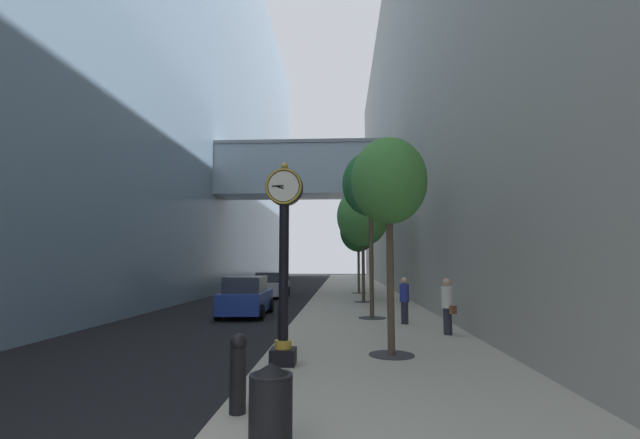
# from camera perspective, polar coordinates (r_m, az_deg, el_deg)

# --- Properties ---
(ground_plane) EXTENTS (110.00, 110.00, 0.00)m
(ground_plane) POSITION_cam_1_polar(r_m,az_deg,el_deg) (30.16, -0.69, -10.14)
(ground_plane) COLOR black
(ground_plane) RESTS_ON ground
(sidewalk_right) EXTENTS (5.90, 80.00, 0.14)m
(sidewalk_right) POSITION_cam_1_polar(r_m,az_deg,el_deg) (33.11, 4.83, -9.59)
(sidewalk_right) COLOR #ADA593
(sidewalk_right) RESTS_ON ground
(building_block_left) EXTENTS (22.44, 80.00, 33.38)m
(building_block_left) POSITION_cam_1_polar(r_m,az_deg,el_deg) (38.41, -18.76, 16.49)
(building_block_left) COLOR #758EA8
(building_block_left) RESTS_ON ground
(building_block_right) EXTENTS (9.00, 80.00, 28.12)m
(building_block_right) POSITION_cam_1_polar(r_m,az_deg,el_deg) (36.02, 16.91, 13.56)
(building_block_right) COLOR gray
(building_block_right) RESTS_ON ground
(street_clock) EXTENTS (0.84, 0.55, 4.52)m
(street_clock) POSITION_cam_1_polar(r_m,az_deg,el_deg) (9.74, -4.80, -4.25)
(street_clock) COLOR black
(street_clock) RESTS_ON sidewalk_right
(bollard_nearest) EXTENTS (0.26, 0.26, 1.17)m
(bollard_nearest) POSITION_cam_1_polar(r_m,az_deg,el_deg) (6.98, -10.79, -19.11)
(bollard_nearest) COLOR black
(bollard_nearest) RESTS_ON sidewalk_right
(bollard_third) EXTENTS (0.26, 0.26, 1.17)m
(bollard_third) POSITION_cam_1_polar(r_m,az_deg,el_deg) (11.67, -4.99, -13.67)
(bollard_third) COLOR black
(bollard_third) RESTS_ON sidewalk_right
(street_tree_near) EXTENTS (1.90, 1.90, 5.37)m
(street_tree_near) POSITION_cam_1_polar(r_m,az_deg,el_deg) (10.98, 9.09, 4.82)
(street_tree_near) COLOR #333335
(street_tree_near) RESTS_ON sidewalk_right
(street_tree_mid_near) EXTENTS (2.33, 2.33, 6.79)m
(street_tree_mid_near) POSITION_cam_1_polar(r_m,az_deg,el_deg) (17.90, 6.70, 4.58)
(street_tree_mid_near) COLOR #333335
(street_tree_mid_near) RESTS_ON sidewalk_right
(street_tree_mid_far) EXTENTS (2.94, 2.94, 6.51)m
(street_tree_mid_far) POSITION_cam_1_polar(r_m,az_deg,el_deg) (24.59, 5.68, 0.39)
(street_tree_mid_far) COLOR #333335
(street_tree_mid_far) RESTS_ON sidewalk_right
(street_tree_far) EXTENTS (2.66, 2.66, 6.01)m
(street_tree_far) POSITION_cam_1_polar(r_m,az_deg,el_deg) (31.38, 5.10, -1.53)
(street_tree_far) COLOR #333335
(street_tree_far) RESTS_ON sidewalk_right
(trash_bin) EXTENTS (0.53, 0.53, 1.05)m
(trash_bin) POSITION_cam_1_polar(r_m,az_deg,el_deg) (5.60, -6.54, -23.45)
(trash_bin) COLOR black
(trash_bin) RESTS_ON sidewalk_right
(pedestrian_walking) EXTENTS (0.48, 0.52, 1.73)m
(pedestrian_walking) POSITION_cam_1_polar(r_m,az_deg,el_deg) (14.22, 16.50, -10.77)
(pedestrian_walking) COLOR #23232D
(pedestrian_walking) RESTS_ON sidewalk_right
(pedestrian_by_clock) EXTENTS (0.47, 0.47, 1.68)m
(pedestrian_by_clock) POSITION_cam_1_polar(r_m,az_deg,el_deg) (16.27, 11.12, -10.30)
(pedestrian_by_clock) COLOR #23232D
(pedestrian_by_clock) RESTS_ON sidewalk_right
(car_blue_near) EXTENTS (2.11, 4.26, 1.74)m
(car_blue_near) POSITION_cam_1_polar(r_m,az_deg,el_deg) (19.66, -9.74, -10.05)
(car_blue_near) COLOR navy
(car_blue_near) RESTS_ON ground
(car_silver_mid) EXTENTS (2.09, 4.35, 1.69)m
(car_silver_mid) POSITION_cam_1_polar(r_m,az_deg,el_deg) (29.26, -6.45, -8.64)
(car_silver_mid) COLOR #B7BABF
(car_silver_mid) RESTS_ON ground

